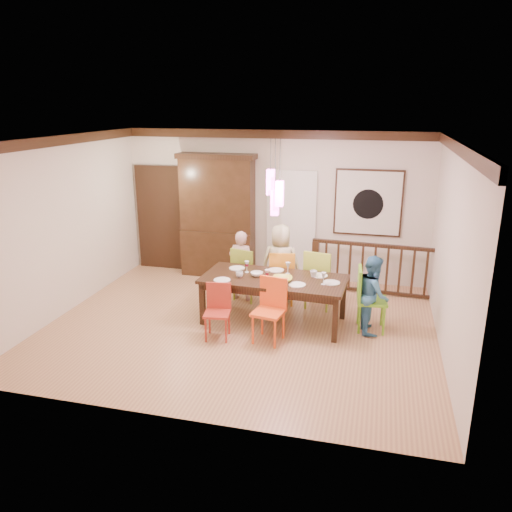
% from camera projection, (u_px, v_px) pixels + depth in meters
% --- Properties ---
extents(floor, '(6.00, 6.00, 0.00)m').
position_uv_depth(floor, '(240.00, 326.00, 7.91)').
color(floor, '#AD7653').
rests_on(floor, ground).
extents(ceiling, '(6.00, 6.00, 0.00)m').
position_uv_depth(ceiling, '(238.00, 139.00, 7.05)').
color(ceiling, white).
rests_on(ceiling, wall_back).
extents(wall_back, '(6.00, 0.00, 6.00)m').
position_uv_depth(wall_back, '(274.00, 206.00, 9.80)').
color(wall_back, beige).
rests_on(wall_back, floor).
extents(wall_left, '(0.00, 5.00, 5.00)m').
position_uv_depth(wall_left, '(64.00, 226.00, 8.18)').
color(wall_left, beige).
rests_on(wall_left, floor).
extents(wall_right, '(0.00, 5.00, 5.00)m').
position_uv_depth(wall_right, '(451.00, 252.00, 6.78)').
color(wall_right, beige).
rests_on(wall_right, floor).
extents(crown_molding, '(6.00, 5.00, 0.16)m').
position_uv_depth(crown_molding, '(238.00, 145.00, 7.08)').
color(crown_molding, black).
rests_on(crown_molding, wall_back).
extents(panel_door, '(1.04, 0.07, 2.24)m').
position_uv_depth(panel_door, '(161.00, 219.00, 10.43)').
color(panel_door, black).
rests_on(panel_door, wall_back).
extents(white_doorway, '(0.97, 0.05, 2.22)m').
position_uv_depth(white_doorway, '(291.00, 227.00, 9.80)').
color(white_doorway, silver).
rests_on(white_doorway, wall_back).
extents(painting, '(1.25, 0.06, 1.25)m').
position_uv_depth(painting, '(368.00, 203.00, 9.30)').
color(painting, black).
rests_on(painting, wall_back).
extents(pendant_cluster, '(0.27, 0.21, 1.14)m').
position_uv_depth(pendant_cluster, '(275.00, 192.00, 7.46)').
color(pendant_cluster, '#FF4CCC').
rests_on(pendant_cluster, ceiling).
extents(dining_table, '(2.31, 1.15, 0.75)m').
position_uv_depth(dining_table, '(274.00, 282.00, 7.89)').
color(dining_table, black).
rests_on(dining_table, floor).
extents(chair_far_left, '(0.54, 0.54, 0.97)m').
position_uv_depth(chair_far_left, '(248.00, 270.00, 8.84)').
color(chair_far_left, '#91AD30').
rests_on(chair_far_left, floor).
extents(chair_far_mid, '(0.51, 0.51, 0.97)m').
position_uv_depth(chair_far_mid, '(282.00, 273.00, 8.68)').
color(chair_far_mid, orange).
rests_on(chair_far_mid, floor).
extents(chair_far_right, '(0.55, 0.55, 1.03)m').
position_uv_depth(chair_far_right, '(320.00, 274.00, 8.50)').
color(chair_far_right, '#A0BA33').
rests_on(chair_far_right, floor).
extents(chair_near_left, '(0.42, 0.42, 0.83)m').
position_uv_depth(chair_near_left, '(217.00, 309.00, 7.37)').
color(chair_near_left, '#A72F20').
rests_on(chair_near_left, floor).
extents(chair_near_mid, '(0.49, 0.49, 0.95)m').
position_uv_depth(chair_near_mid, '(268.00, 307.00, 7.26)').
color(chair_near_mid, '#F7561E').
rests_on(chair_near_mid, floor).
extents(chair_end_right, '(0.49, 0.49, 1.00)m').
position_uv_depth(chair_end_right, '(372.00, 295.00, 7.63)').
color(chair_end_right, '#69BA25').
rests_on(chair_end_right, floor).
extents(china_hutch, '(1.56, 0.46, 2.46)m').
position_uv_depth(china_hutch, '(218.00, 216.00, 9.93)').
color(china_hutch, black).
rests_on(china_hutch, floor).
extents(balustrade, '(2.33, 0.24, 0.96)m').
position_uv_depth(balustrade, '(374.00, 268.00, 9.10)').
color(balustrade, black).
rests_on(balustrade, floor).
extents(person_far_left, '(0.48, 0.34, 1.26)m').
position_uv_depth(person_far_left, '(241.00, 265.00, 8.83)').
color(person_far_left, '#D0A29E').
rests_on(person_far_left, floor).
extents(person_far_mid, '(0.71, 0.49, 1.40)m').
position_uv_depth(person_far_mid, '(281.00, 264.00, 8.71)').
color(person_far_mid, beige).
rests_on(person_far_mid, floor).
extents(person_end_right, '(0.55, 0.66, 1.21)m').
position_uv_depth(person_end_right, '(373.00, 294.00, 7.57)').
color(person_end_right, teal).
rests_on(person_end_right, floor).
extents(serving_bowl, '(0.36, 0.36, 0.08)m').
position_uv_depth(serving_bowl, '(282.00, 279.00, 7.68)').
color(serving_bowl, gold).
rests_on(serving_bowl, dining_table).
extents(small_bowl, '(0.26, 0.26, 0.06)m').
position_uv_depth(small_bowl, '(257.00, 274.00, 7.93)').
color(small_bowl, white).
rests_on(small_bowl, dining_table).
extents(cup_left, '(0.15, 0.15, 0.09)m').
position_uv_depth(cup_left, '(239.00, 274.00, 7.87)').
color(cup_left, silver).
rests_on(cup_left, dining_table).
extents(cup_right, '(0.13, 0.13, 0.10)m').
position_uv_depth(cup_right, '(313.00, 274.00, 7.88)').
color(cup_right, silver).
rests_on(cup_right, dining_table).
extents(plate_far_left, '(0.26, 0.26, 0.01)m').
position_uv_depth(plate_far_left, '(237.00, 268.00, 8.28)').
color(plate_far_left, white).
rests_on(plate_far_left, dining_table).
extents(plate_far_mid, '(0.26, 0.26, 0.01)m').
position_uv_depth(plate_far_mid, '(276.00, 270.00, 8.19)').
color(plate_far_mid, white).
rests_on(plate_far_mid, dining_table).
extents(plate_far_right, '(0.26, 0.26, 0.01)m').
position_uv_depth(plate_far_right, '(320.00, 275.00, 7.94)').
color(plate_far_right, white).
rests_on(plate_far_right, dining_table).
extents(plate_near_left, '(0.26, 0.26, 0.01)m').
position_uv_depth(plate_near_left, '(222.00, 280.00, 7.73)').
color(plate_near_left, white).
rests_on(plate_near_left, dining_table).
extents(plate_near_mid, '(0.26, 0.26, 0.01)m').
position_uv_depth(plate_near_mid, '(297.00, 285.00, 7.53)').
color(plate_near_mid, white).
rests_on(plate_near_mid, dining_table).
extents(plate_end_right, '(0.26, 0.26, 0.01)m').
position_uv_depth(plate_end_right, '(332.00, 283.00, 7.62)').
color(plate_end_right, white).
rests_on(plate_end_right, dining_table).
extents(wine_glass_a, '(0.08, 0.08, 0.19)m').
position_uv_depth(wine_glass_a, '(247.00, 267.00, 8.09)').
color(wine_glass_a, '#590C19').
rests_on(wine_glass_a, dining_table).
extents(wine_glass_b, '(0.08, 0.08, 0.19)m').
position_uv_depth(wine_glass_b, '(288.00, 268.00, 8.02)').
color(wine_glass_b, silver).
rests_on(wine_glass_b, dining_table).
extents(wine_glass_c, '(0.08, 0.08, 0.19)m').
position_uv_depth(wine_glass_c, '(267.00, 276.00, 7.67)').
color(wine_glass_c, '#590C19').
rests_on(wine_glass_c, dining_table).
extents(wine_glass_d, '(0.08, 0.08, 0.19)m').
position_uv_depth(wine_glass_d, '(323.00, 278.00, 7.55)').
color(wine_glass_d, silver).
rests_on(wine_glass_d, dining_table).
extents(napkin, '(0.18, 0.14, 0.01)m').
position_uv_depth(napkin, '(269.00, 284.00, 7.58)').
color(napkin, '#D83359').
rests_on(napkin, dining_table).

